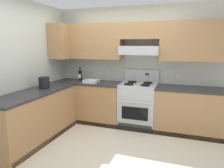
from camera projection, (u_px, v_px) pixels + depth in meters
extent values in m
plane|color=beige|center=(99.00, 150.00, 3.51)|extent=(7.04, 7.04, 0.00)
cube|color=beige|center=(147.00, 66.00, 4.63)|extent=(4.68, 0.12, 2.55)
cube|color=#A87A4C|center=(91.00, 42.00, 4.71)|extent=(1.45, 0.34, 0.76)
cube|color=#A87A4C|center=(198.00, 41.00, 3.99)|extent=(1.38, 0.34, 0.76)
cube|color=#A87A4C|center=(141.00, 31.00, 4.30)|extent=(0.80, 0.34, 0.34)
cube|color=#B7BABC|center=(140.00, 50.00, 4.34)|extent=(0.80, 0.46, 0.17)
cube|color=#B7BABC|center=(138.00, 54.00, 4.15)|extent=(0.80, 0.03, 0.04)
sphere|color=silver|center=(88.00, 54.00, 4.59)|extent=(0.02, 0.02, 0.02)
sphere|color=silver|center=(169.00, 55.00, 4.03)|extent=(0.02, 0.02, 0.02)
cube|color=silver|center=(108.00, 73.00, 4.89)|extent=(0.08, 0.01, 0.12)
cube|color=silver|center=(107.00, 72.00, 4.88)|extent=(0.03, 0.00, 0.03)
cube|color=silver|center=(108.00, 74.00, 4.89)|extent=(0.03, 0.00, 0.03)
cube|color=silver|center=(178.00, 77.00, 4.38)|extent=(0.08, 0.01, 0.12)
cube|color=silver|center=(178.00, 76.00, 4.37)|extent=(0.03, 0.00, 0.03)
cube|color=silver|center=(178.00, 78.00, 4.38)|extent=(0.03, 0.00, 0.03)
cube|color=beige|center=(20.00, 70.00, 3.90)|extent=(0.12, 4.00, 2.55)
cube|color=#A87A4C|center=(62.00, 42.00, 4.74)|extent=(0.34, 0.64, 0.76)
cube|color=#A87A4C|center=(89.00, 102.00, 4.84)|extent=(1.51, 0.61, 0.87)
cube|color=#2D2D30|center=(89.00, 83.00, 4.76)|extent=(1.54, 0.63, 0.04)
cube|color=#A87A4C|center=(190.00, 112.00, 4.13)|extent=(1.30, 0.61, 0.87)
cube|color=#2D2D30|center=(191.00, 89.00, 4.05)|extent=(1.32, 0.63, 0.04)
cube|color=black|center=(129.00, 128.00, 4.32)|extent=(3.54, 0.06, 0.09)
sphere|color=silver|center=(70.00, 94.00, 4.60)|extent=(0.03, 0.03, 0.03)
sphere|color=silver|center=(202.00, 105.00, 3.73)|extent=(0.03, 0.03, 0.03)
cube|color=#A87A4C|center=(36.00, 117.00, 3.83)|extent=(0.61, 1.89, 0.87)
cube|color=#2D2D30|center=(34.00, 93.00, 3.75)|extent=(0.63, 1.91, 0.04)
cube|color=black|center=(50.00, 139.00, 3.82)|extent=(0.06, 1.85, 0.09)
cube|color=#B7BABC|center=(138.00, 106.00, 4.47)|extent=(0.76, 0.58, 0.91)
cube|color=black|center=(135.00, 113.00, 4.21)|extent=(0.53, 0.01, 0.26)
cylinder|color=silver|center=(135.00, 102.00, 4.14)|extent=(0.65, 0.02, 0.02)
cube|color=#333333|center=(134.00, 127.00, 4.26)|extent=(0.70, 0.01, 0.11)
cube|color=#B7BABC|center=(138.00, 84.00, 4.38)|extent=(0.76, 0.58, 0.02)
cube|color=#B7BABC|center=(141.00, 76.00, 4.61)|extent=(0.76, 0.04, 0.29)
cube|color=#053F0C|center=(147.00, 74.00, 4.54)|extent=(0.09, 0.01, 0.04)
cylinder|color=black|center=(129.00, 84.00, 4.31)|extent=(0.19, 0.19, 0.02)
cylinder|color=black|center=(129.00, 84.00, 4.31)|extent=(0.07, 0.07, 0.01)
cylinder|color=black|center=(145.00, 85.00, 4.20)|extent=(0.19, 0.19, 0.02)
cylinder|color=black|center=(145.00, 85.00, 4.20)|extent=(0.07, 0.07, 0.01)
cylinder|color=black|center=(132.00, 82.00, 4.57)|extent=(0.19, 0.19, 0.02)
cylinder|color=black|center=(132.00, 82.00, 4.57)|extent=(0.07, 0.07, 0.01)
cylinder|color=black|center=(148.00, 83.00, 4.46)|extent=(0.19, 0.19, 0.02)
cylinder|color=black|center=(148.00, 83.00, 4.46)|extent=(0.07, 0.07, 0.01)
cylinder|color=white|center=(132.00, 77.00, 4.67)|extent=(0.04, 0.02, 0.04)
cylinder|color=white|center=(138.00, 77.00, 4.62)|extent=(0.04, 0.02, 0.04)
cylinder|color=white|center=(144.00, 78.00, 4.58)|extent=(0.04, 0.02, 0.04)
cylinder|color=white|center=(151.00, 78.00, 4.53)|extent=(0.04, 0.02, 0.04)
cylinder|color=black|center=(80.00, 76.00, 4.89)|extent=(0.08, 0.08, 0.22)
cone|color=black|center=(80.00, 70.00, 4.87)|extent=(0.08, 0.08, 0.04)
cylinder|color=black|center=(80.00, 68.00, 4.86)|extent=(0.03, 0.03, 0.09)
cylinder|color=gold|center=(80.00, 66.00, 4.85)|extent=(0.03, 0.03, 0.02)
cube|color=silver|center=(79.00, 76.00, 4.85)|extent=(0.07, 0.00, 0.10)
cube|color=silver|center=(91.00, 82.00, 4.63)|extent=(0.25, 0.20, 0.02)
cube|color=silver|center=(89.00, 82.00, 4.52)|extent=(0.31, 0.01, 0.07)
cube|color=silver|center=(93.00, 80.00, 4.73)|extent=(0.31, 0.01, 0.07)
cube|color=silver|center=(85.00, 81.00, 4.67)|extent=(0.01, 0.22, 0.07)
cube|color=silver|center=(97.00, 82.00, 4.58)|extent=(0.01, 0.22, 0.07)
cylinder|color=black|center=(44.00, 83.00, 4.02)|extent=(0.20, 0.20, 0.22)
torus|color=black|center=(44.00, 77.00, 4.00)|extent=(0.22, 0.22, 0.01)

